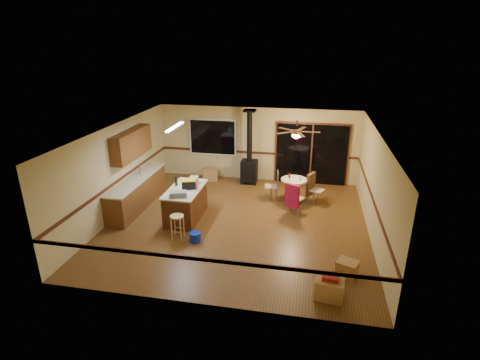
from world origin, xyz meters
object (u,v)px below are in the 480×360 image
(dining_table, at_px, (294,187))
(chair_right, at_px, (312,184))
(toolbox_black, at_px, (189,185))
(box_under_window, at_px, (210,175))
(box_corner_b, at_px, (347,268))
(bar_stool, at_px, (178,227))
(chair_near, at_px, (293,196))
(box_corner_a, at_px, (329,288))
(toolbox_grey, at_px, (178,194))
(kitchen_island, at_px, (186,203))
(wood_stove, at_px, (249,163))
(chair_left, at_px, (275,182))
(blue_bucket, at_px, (195,237))

(dining_table, distance_m, chair_right, 0.55)
(toolbox_black, relative_size, box_under_window, 0.74)
(chair_right, xyz_separation_m, box_corner_b, (0.83, -3.76, -0.43))
(bar_stool, height_order, chair_near, chair_near)
(bar_stool, bearing_deg, box_corner_a, -24.09)
(toolbox_grey, relative_size, box_corner_a, 0.80)
(kitchen_island, relative_size, dining_table, 2.09)
(box_under_window, bearing_deg, wood_stove, -0.66)
(wood_stove, bearing_deg, toolbox_grey, -109.75)
(chair_right, bearing_deg, chair_left, -179.37)
(toolbox_grey, relative_size, chair_left, 0.85)
(toolbox_grey, relative_size, toolbox_black, 1.13)
(blue_bucket, bearing_deg, toolbox_grey, 133.74)
(toolbox_black, xyz_separation_m, box_corner_a, (3.78, -2.84, -0.80))
(toolbox_black, bearing_deg, box_under_window, 94.66)
(chair_left, bearing_deg, wood_stove, 128.49)
(box_corner_a, height_order, box_corner_b, box_corner_a)
(toolbox_black, bearing_deg, blue_bucket, -67.25)
(toolbox_grey, xyz_separation_m, blue_bucket, (0.64, -0.67, -0.84))
(wood_stove, relative_size, box_under_window, 4.76)
(toolbox_black, bearing_deg, kitchen_island, -166.73)
(bar_stool, xyz_separation_m, chair_near, (2.78, 1.92, 0.28))
(bar_stool, bearing_deg, dining_table, 45.07)
(chair_near, distance_m, chair_right, 1.12)
(wood_stove, xyz_separation_m, toolbox_black, (-1.19, -3.02, 0.28))
(chair_left, bearing_deg, box_corner_b, -62.36)
(kitchen_island, height_order, toolbox_grey, toolbox_grey)
(toolbox_black, distance_m, chair_right, 3.79)
(chair_right, xyz_separation_m, box_corner_a, (0.43, -4.57, -0.39))
(blue_bucket, height_order, box_corner_b, box_corner_b)
(kitchen_island, height_order, bar_stool, kitchen_island)
(toolbox_black, relative_size, dining_table, 0.49)
(wood_stove, relative_size, chair_right, 3.60)
(box_corner_b, bearing_deg, kitchen_island, 155.07)
(chair_near, height_order, chair_right, same)
(box_under_window, height_order, box_corner_b, box_under_window)
(box_under_window, bearing_deg, bar_stool, -86.04)
(toolbox_grey, height_order, toolbox_black, toolbox_black)
(box_under_window, bearing_deg, blue_bucket, -79.78)
(dining_table, height_order, chair_near, chair_near)
(box_under_window, distance_m, box_corner_a, 7.12)
(dining_table, bearing_deg, chair_right, 13.49)
(kitchen_island, bearing_deg, toolbox_grey, -89.76)
(bar_stool, relative_size, dining_table, 0.79)
(wood_stove, bearing_deg, kitchen_island, -113.09)
(chair_near, distance_m, box_corner_b, 3.11)
(blue_bucket, height_order, chair_near, chair_near)
(wood_stove, bearing_deg, dining_table, -40.98)
(blue_bucket, xyz_separation_m, chair_right, (2.82, 3.00, 0.47))
(box_under_window, xyz_separation_m, box_corner_a, (4.02, -5.88, -0.00))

